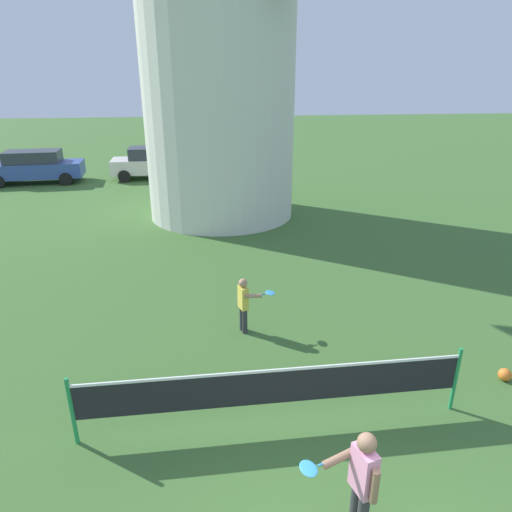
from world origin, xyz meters
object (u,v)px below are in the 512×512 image
object	(u,v)px
player_near	(361,479)
parked_car_cream	(154,162)
tennis_net	(274,387)
parked_car_blue	(35,166)
stray_ball	(505,375)
player_far	(244,302)

from	to	relation	value
player_near	parked_car_cream	world-z (taller)	parked_car_cream
player_near	parked_car_cream	distance (m)	20.47
tennis_net	parked_car_blue	bearing A→B (deg)	116.30
parked_car_blue	stray_ball	bearing A→B (deg)	-53.22
stray_ball	parked_car_blue	distance (m)	21.61
player_far	parked_car_blue	world-z (taller)	parked_car_blue
parked_car_cream	player_near	bearing A→B (deg)	-79.17
player_near	player_far	bearing A→B (deg)	100.04
stray_ball	parked_car_cream	distance (m)	19.20
tennis_net	stray_ball	xyz separation A→B (m)	(4.11, 0.56, -0.58)
player_near	parked_car_cream	size ratio (longest dim) A/B	0.34
player_far	parked_car_cream	world-z (taller)	parked_car_cream
tennis_net	player_near	world-z (taller)	player_near
player_near	player_far	size ratio (longest dim) A/B	1.20
tennis_net	parked_car_blue	xyz separation A→B (m)	(-8.82, 17.85, 0.12)
parked_car_blue	player_far	bearing A→B (deg)	-60.15
parked_car_cream	tennis_net	bearing A→B (deg)	-80.13
player_near	parked_car_blue	distance (m)	21.82
player_near	parked_car_cream	bearing A→B (deg)	100.83
player_near	player_far	world-z (taller)	player_near
player_far	parked_car_blue	xyz separation A→B (m)	(-8.68, 15.13, 0.14)
player_far	parked_car_cream	distance (m)	15.88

